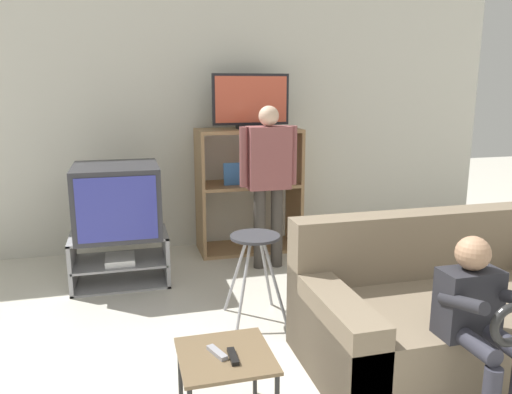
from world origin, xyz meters
The scene contains 12 objects.
wall_back centered at (0.00, 4.10, 1.30)m, with size 6.40×0.06×2.60m.
tv_stand centered at (-0.91, 3.17, 0.21)m, with size 0.80×0.51×0.43m.
television_main centered at (-0.90, 3.18, 0.73)m, with size 0.68×0.69×0.59m.
media_shelf centered at (0.37, 3.78, 0.63)m, with size 1.02×0.50×1.24m.
television_flat centered at (0.40, 3.77, 1.50)m, with size 0.76×0.20×0.53m.
folding_stool centered at (0.03, 2.21, 0.52)m, with size 0.39×0.42×0.64m.
snack_table centered at (-0.41, 1.13, 0.34)m, with size 0.45×0.45×0.38m.
remote_control_black centered at (-0.38, 1.09, 0.39)m, with size 0.04×0.14×0.02m, color black.
remote_control_white centered at (-0.45, 1.14, 0.39)m, with size 0.04×0.14×0.02m, color gray.
couch centered at (1.05, 1.41, 0.28)m, with size 1.81×0.96×0.85m.
person_standing_adult centered at (0.42, 3.23, 0.90)m, with size 0.53×0.20×1.49m.
person_seated_child centered at (0.79, 0.85, 0.56)m, with size 0.33×0.43×0.94m.
Camera 1 is at (-0.83, -1.02, 1.65)m, focal length 35.00 mm.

